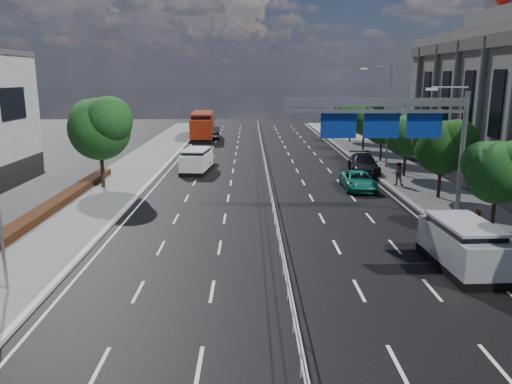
{
  "coord_description": "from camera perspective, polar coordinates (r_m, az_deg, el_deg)",
  "views": [
    {
      "loc": [
        -1.37,
        -17.61,
        7.93
      ],
      "look_at": [
        -1.04,
        6.38,
        2.4
      ],
      "focal_mm": 35.0,
      "sensor_mm": 36.0,
      "label": 1
    }
  ],
  "objects": [
    {
      "name": "white_minivan",
      "position": [
        42.91,
        -6.81,
        3.58
      ],
      "size": [
        2.53,
        4.87,
        2.03
      ],
      "rotation": [
        0.0,
        0.0,
        -0.11
      ],
      "color": "black",
      "rests_on": "ground"
    },
    {
      "name": "pedestrian_a",
      "position": [
        26.37,
        23.89,
        -3.51
      ],
      "size": [
        0.71,
        0.66,
        1.62
      ],
      "primitive_type": "imported",
      "rotation": [
        0.0,
        0.0,
        3.75
      ],
      "color": "gray",
      "rests_on": "sidewalk_far"
    },
    {
      "name": "pedestrian_b",
      "position": [
        38.21,
        15.93,
        2.01
      ],
      "size": [
        0.98,
        0.86,
        1.71
      ],
      "primitive_type": "imported",
      "rotation": [
        0.0,
        0.0,
        2.85
      ],
      "color": "gray",
      "rests_on": "sidewalk_far"
    },
    {
      "name": "ground",
      "position": [
        19.36,
        3.41,
        -11.22
      ],
      "size": [
        160.0,
        160.0,
        0.0
      ],
      "primitive_type": "plane",
      "color": "black",
      "rests_on": "ground"
    },
    {
      "name": "kerb_near",
      "position": [
        20.74,
        -22.68,
        -10.35
      ],
      "size": [
        0.25,
        140.0,
        0.15
      ],
      "primitive_type": "cube",
      "color": "silver",
      "rests_on": "ground"
    },
    {
      "name": "far_tree_g",
      "position": [
        56.18,
        12.34,
        8.42
      ],
      "size": [
        3.96,
        3.69,
        5.45
      ],
      "color": "black",
      "rests_on": "ground"
    },
    {
      "name": "near_car_silver",
      "position": [
        45.37,
        -6.1,
        3.89
      ],
      "size": [
        2.35,
        4.99,
        1.65
      ],
      "primitive_type": "imported",
      "rotation": [
        0.0,
        0.0,
        3.06
      ],
      "color": "silver",
      "rests_on": "ground"
    },
    {
      "name": "far_tree_e",
      "position": [
        41.78,
        16.91,
        6.41
      ],
      "size": [
        3.63,
        3.38,
        5.13
      ],
      "color": "black",
      "rests_on": "ground"
    },
    {
      "name": "overhead_gantry",
      "position": [
        28.92,
        15.66,
        7.89
      ],
      "size": [
        10.24,
        0.38,
        7.45
      ],
      "color": "gray",
      "rests_on": "ground"
    },
    {
      "name": "median_fence",
      "position": [
        40.81,
        1.16,
        2.52
      ],
      "size": [
        0.05,
        85.0,
        1.02
      ],
      "color": "silver",
      "rests_on": "ground"
    },
    {
      "name": "far_tree_c",
      "position": [
        28.0,
        26.03,
        2.4
      ],
      "size": [
        3.52,
        3.28,
        4.94
      ],
      "color": "black",
      "rests_on": "ground"
    },
    {
      "name": "near_tree_back",
      "position": [
        37.27,
        -17.39,
        7.28
      ],
      "size": [
        4.84,
        4.51,
        6.69
      ],
      "color": "black",
      "rests_on": "ground"
    },
    {
      "name": "far_tree_h",
      "position": [
        63.52,
        10.8,
        8.68
      ],
      "size": [
        3.41,
        3.18,
        4.91
      ],
      "color": "black",
      "rests_on": "ground"
    },
    {
      "name": "far_tree_d",
      "position": [
        34.74,
        20.61,
        5.14
      ],
      "size": [
        3.85,
        3.59,
        5.34
      ],
      "color": "black",
      "rests_on": "ground"
    },
    {
      "name": "silver_minivan",
      "position": [
        22.87,
        22.57,
        -5.65
      ],
      "size": [
        2.3,
        5.04,
        2.06
      ],
      "rotation": [
        0.0,
        0.0,
        0.04
      ],
      "color": "black",
      "rests_on": "ground"
    },
    {
      "name": "far_tree_f",
      "position": [
        48.95,
        14.28,
        7.37
      ],
      "size": [
        3.52,
        3.28,
        5.02
      ],
      "color": "black",
      "rests_on": "ground"
    },
    {
      "name": "near_car_dark",
      "position": [
        66.39,
        -4.92,
        6.76
      ],
      "size": [
        1.96,
        4.91,
        1.59
      ],
      "primitive_type": "imported",
      "rotation": [
        0.0,
        0.0,
        3.2
      ],
      "color": "black",
      "rests_on": "ground"
    },
    {
      "name": "parked_car_dark",
      "position": [
        43.16,
        12.2,
        3.17
      ],
      "size": [
        2.71,
        5.66,
        1.59
      ],
      "primitive_type": "imported",
      "rotation": [
        0.0,
        0.0,
        -0.09
      ],
      "color": "black",
      "rests_on": "ground"
    },
    {
      "name": "red_bus",
      "position": [
        66.82,
        -6.09,
        7.64
      ],
      "size": [
        3.2,
        11.67,
        3.46
      ],
      "rotation": [
        0.0,
        0.0,
        0.04
      ],
      "color": "black",
      "rests_on": "ground"
    },
    {
      "name": "streetlight_far",
      "position": [
        45.28,
        14.61,
        9.12
      ],
      "size": [
        2.78,
        2.4,
        9.0
      ],
      "color": "gray",
      "rests_on": "ground"
    },
    {
      "name": "parked_car_teal",
      "position": [
        36.75,
        11.61,
        1.28
      ],
      "size": [
        2.27,
        4.74,
        1.3
      ],
      "primitive_type": "imported",
      "rotation": [
        0.0,
        0.0,
        -0.02
      ],
      "color": "#197162",
      "rests_on": "ground"
    }
  ]
}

